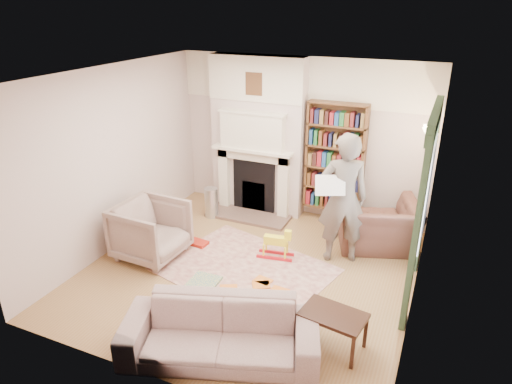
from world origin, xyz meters
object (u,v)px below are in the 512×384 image
at_px(armchair_left, 151,231).
at_px(man_reading, 343,199).
at_px(coffee_table, 332,330).
at_px(rocking_horse, 276,243).
at_px(sofa, 220,332).
at_px(paraffin_heater, 211,202).
at_px(bookcase, 335,157).
at_px(armchair_reading, 377,224).

distance_m(armchair_left, man_reading, 2.90).
distance_m(coffee_table, rocking_horse, 2.02).
relative_size(sofa, paraffin_heater, 3.87).
relative_size(bookcase, man_reading, 0.93).
height_order(armchair_reading, sofa, armchair_reading).
bearing_deg(paraffin_heater, bookcase, 20.03).
height_order(armchair_reading, man_reading, man_reading).
bearing_deg(man_reading, armchair_reading, -150.72).
bearing_deg(armchair_left, bookcase, -40.59).
relative_size(bookcase, armchair_left, 1.94).
xyz_separation_m(man_reading, paraffin_heater, (-2.47, 0.52, -0.71)).
distance_m(sofa, man_reading, 2.72).
bearing_deg(sofa, armchair_left, 124.01).
bearing_deg(rocking_horse, sofa, -93.73).
bearing_deg(bookcase, man_reading, -70.18).
bearing_deg(bookcase, armchair_reading, -35.98).
bearing_deg(armchair_left, rocking_horse, -65.35).
relative_size(sofa, man_reading, 1.08).
distance_m(bookcase, rocking_horse, 1.92).
bearing_deg(sofa, paraffin_heater, 101.41).
bearing_deg(bookcase, armchair_left, -133.21).
height_order(armchair_left, coffee_table, armchair_left).
distance_m(bookcase, man_reading, 1.35).
bearing_deg(man_reading, bookcase, -94.03).
relative_size(armchair_left, paraffin_heater, 1.74).
xyz_separation_m(armchair_reading, man_reading, (-0.45, -0.60, 0.60)).
height_order(coffee_table, paraffin_heater, paraffin_heater).
height_order(armchair_left, paraffin_heater, armchair_left).
relative_size(coffee_table, paraffin_heater, 1.27).
bearing_deg(bookcase, sofa, -93.55).
distance_m(armchair_left, rocking_horse, 1.89).
height_order(sofa, coffee_table, sofa).
xyz_separation_m(armchair_reading, paraffin_heater, (-2.92, -0.08, -0.11)).
xyz_separation_m(armchair_left, paraffin_heater, (0.16, 1.59, -0.16)).
bearing_deg(armchair_left, sofa, -124.49).
xyz_separation_m(armchair_left, sofa, (1.95, -1.47, -0.12)).
height_order(coffee_table, rocking_horse, rocking_horse).
distance_m(bookcase, armchair_reading, 1.37).
bearing_deg(coffee_table, paraffin_heater, 148.97).
height_order(armchair_reading, rocking_horse, armchair_reading).
distance_m(armchair_reading, sofa, 3.34).
height_order(armchair_reading, paraffin_heater, armchair_reading).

